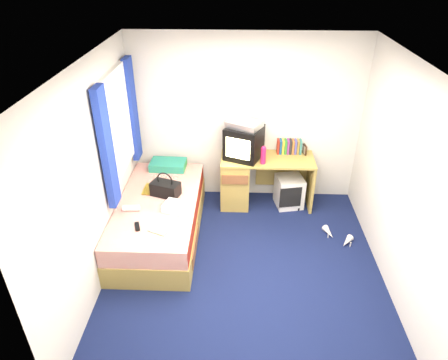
{
  "coord_description": "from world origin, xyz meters",
  "views": [
    {
      "loc": [
        -0.1,
        -3.54,
        3.32
      ],
      "look_at": [
        -0.27,
        0.7,
        0.81
      ],
      "focal_mm": 32.0,
      "sensor_mm": 36.0,
      "label": 1
    }
  ],
  "objects_px": {
    "pillow": "(168,165)",
    "pink_water_bottle": "(263,156)",
    "handbag": "(165,188)",
    "towel": "(175,207)",
    "storage_cube": "(289,191)",
    "magazine": "(152,189)",
    "vcr": "(244,124)",
    "picture_frame": "(305,150)",
    "aerosol_can": "(256,150)",
    "bed": "(160,218)",
    "water_bottle": "(131,208)",
    "white_heels": "(338,237)",
    "colour_swatch_fan": "(157,232)",
    "remote_control": "(137,227)",
    "desk": "(247,178)",
    "crt_tv": "(244,143)"
  },
  "relations": [
    {
      "from": "desk",
      "to": "towel",
      "type": "height_order",
      "value": "desk"
    },
    {
      "from": "towel",
      "to": "remote_control",
      "type": "height_order",
      "value": "towel"
    },
    {
      "from": "pillow",
      "to": "remote_control",
      "type": "height_order",
      "value": "pillow"
    },
    {
      "from": "desk",
      "to": "picture_frame",
      "type": "distance_m",
      "value": 0.91
    },
    {
      "from": "picture_frame",
      "to": "towel",
      "type": "xyz_separation_m",
      "value": [
        -1.69,
        -1.16,
        -0.23
      ]
    },
    {
      "from": "picture_frame",
      "to": "pink_water_bottle",
      "type": "relative_size",
      "value": 0.61
    },
    {
      "from": "pillow",
      "to": "pink_water_bottle",
      "type": "xyz_separation_m",
      "value": [
        1.34,
        -0.19,
        0.27
      ]
    },
    {
      "from": "crt_tv",
      "to": "water_bottle",
      "type": "relative_size",
      "value": 2.9
    },
    {
      "from": "bed",
      "to": "picture_frame",
      "type": "xyz_separation_m",
      "value": [
        1.94,
        0.95,
        0.55
      ]
    },
    {
      "from": "crt_tv",
      "to": "picture_frame",
      "type": "xyz_separation_m",
      "value": [
        0.87,
        0.14,
        -0.16
      ]
    },
    {
      "from": "handbag",
      "to": "towel",
      "type": "distance_m",
      "value": 0.38
    },
    {
      "from": "aerosol_can",
      "to": "magazine",
      "type": "distance_m",
      "value": 1.54
    },
    {
      "from": "handbag",
      "to": "magazine",
      "type": "height_order",
      "value": "handbag"
    },
    {
      "from": "pink_water_bottle",
      "to": "vcr",
      "type": "bearing_deg",
      "value": 146.74
    },
    {
      "from": "water_bottle",
      "to": "colour_swatch_fan",
      "type": "distance_m",
      "value": 0.57
    },
    {
      "from": "desk",
      "to": "colour_swatch_fan",
      "type": "height_order",
      "value": "desk"
    },
    {
      "from": "towel",
      "to": "white_heels",
      "type": "xyz_separation_m",
      "value": [
        2.06,
        0.19,
        -0.55
      ]
    },
    {
      "from": "storage_cube",
      "to": "towel",
      "type": "height_order",
      "value": "towel"
    },
    {
      "from": "storage_cube",
      "to": "aerosol_can",
      "type": "height_order",
      "value": "aerosol_can"
    },
    {
      "from": "handbag",
      "to": "water_bottle",
      "type": "distance_m",
      "value": 0.52
    },
    {
      "from": "aerosol_can",
      "to": "white_heels",
      "type": "bearing_deg",
      "value": -39.95
    },
    {
      "from": "remote_control",
      "to": "crt_tv",
      "type": "bearing_deg",
      "value": 30.61
    },
    {
      "from": "crt_tv",
      "to": "magazine",
      "type": "bearing_deg",
      "value": -132.79
    },
    {
      "from": "storage_cube",
      "to": "white_heels",
      "type": "relative_size",
      "value": 1.09
    },
    {
      "from": "aerosol_can",
      "to": "magazine",
      "type": "xyz_separation_m",
      "value": [
        -1.38,
        -0.62,
        -0.3
      ]
    },
    {
      "from": "bed",
      "to": "crt_tv",
      "type": "xyz_separation_m",
      "value": [
        1.07,
        0.82,
        0.71
      ]
    },
    {
      "from": "bed",
      "to": "water_bottle",
      "type": "xyz_separation_m",
      "value": [
        -0.28,
        -0.23,
        0.31
      ]
    },
    {
      "from": "storage_cube",
      "to": "white_heels",
      "type": "height_order",
      "value": "storage_cube"
    },
    {
      "from": "desk",
      "to": "towel",
      "type": "xyz_separation_m",
      "value": [
        -0.88,
        -1.02,
        0.18
      ]
    },
    {
      "from": "pink_water_bottle",
      "to": "aerosol_can",
      "type": "distance_m",
      "value": 0.24
    },
    {
      "from": "pillow",
      "to": "vcr",
      "type": "relative_size",
      "value": 1.15
    },
    {
      "from": "pillow",
      "to": "colour_swatch_fan",
      "type": "bearing_deg",
      "value": -85.83
    },
    {
      "from": "colour_swatch_fan",
      "to": "white_heels",
      "type": "relative_size",
      "value": 0.53
    },
    {
      "from": "picture_frame",
      "to": "white_heels",
      "type": "height_order",
      "value": "picture_frame"
    },
    {
      "from": "desk",
      "to": "remote_control",
      "type": "height_order",
      "value": "desk"
    },
    {
      "from": "storage_cube",
      "to": "water_bottle",
      "type": "relative_size",
      "value": 2.28
    },
    {
      "from": "bed",
      "to": "picture_frame",
      "type": "relative_size",
      "value": 14.29
    },
    {
      "from": "storage_cube",
      "to": "colour_swatch_fan",
      "type": "relative_size",
      "value": 2.07
    },
    {
      "from": "picture_frame",
      "to": "pink_water_bottle",
      "type": "distance_m",
      "value": 0.68
    },
    {
      "from": "vcr",
      "to": "picture_frame",
      "type": "distance_m",
      "value": 0.97
    },
    {
      "from": "pink_water_bottle",
      "to": "towel",
      "type": "height_order",
      "value": "pink_water_bottle"
    },
    {
      "from": "desk",
      "to": "white_heels",
      "type": "distance_m",
      "value": 1.49
    },
    {
      "from": "remote_control",
      "to": "picture_frame",
      "type": "bearing_deg",
      "value": 17.96
    },
    {
      "from": "crt_tv",
      "to": "towel",
      "type": "xyz_separation_m",
      "value": [
        -0.82,
        -1.02,
        -0.39
      ]
    },
    {
      "from": "crt_tv",
      "to": "colour_swatch_fan",
      "type": "xyz_separation_m",
      "value": [
        -0.97,
        -1.47,
        -0.43
      ]
    },
    {
      "from": "bed",
      "to": "magazine",
      "type": "height_order",
      "value": "magazine"
    },
    {
      "from": "storage_cube",
      "to": "magazine",
      "type": "bearing_deg",
      "value": -175.54
    },
    {
      "from": "bed",
      "to": "water_bottle",
      "type": "relative_size",
      "value": 10.0
    },
    {
      "from": "handbag",
      "to": "remote_control",
      "type": "height_order",
      "value": "handbag"
    },
    {
      "from": "handbag",
      "to": "white_heels",
      "type": "bearing_deg",
      "value": 14.96
    }
  ]
}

